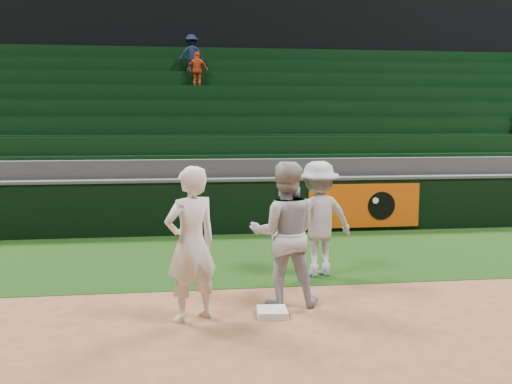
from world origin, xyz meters
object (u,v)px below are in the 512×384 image
Objects in this scene: first_base at (272,312)px; baserunner at (284,234)px; base_coach at (318,219)px; first_baseman at (191,244)px.

baserunner is at bearing 62.00° from first_base.
baserunner reaches higher than base_coach.
base_coach reaches higher than first_base.
baserunner is 1.59m from base_coach.
first_base is at bearing 152.43° from first_baseman.
base_coach is (2.09, 1.84, -0.04)m from first_baseman.
first_base is 1.41m from first_baseman.
base_coach is (1.05, 1.82, 0.90)m from first_base.
baserunner is at bearing 171.48° from first_baseman.
baserunner is 1.06× the size of base_coach.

